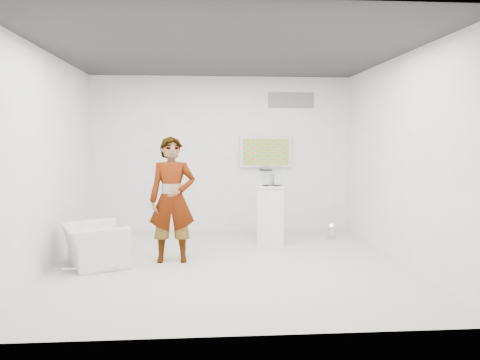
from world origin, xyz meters
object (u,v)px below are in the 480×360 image
(floor_uplight, at_px, (331,232))
(armchair, at_px, (95,245))
(person, at_px, (172,200))
(pedestal, at_px, (272,215))
(tv, at_px, (266,152))

(floor_uplight, bearing_deg, armchair, -158.92)
(person, relative_size, floor_uplight, 6.80)
(person, xyz_separation_m, pedestal, (1.61, 1.02, -0.41))
(pedestal, xyz_separation_m, floor_uplight, (1.12, 0.28, -0.37))
(person, bearing_deg, floor_uplight, 24.69)
(person, xyz_separation_m, armchair, (-1.08, -0.17, -0.62))
(armchair, bearing_deg, tv, -73.49)
(armchair, xyz_separation_m, pedestal, (2.69, 1.19, 0.21))
(tv, height_order, person, tv)
(tv, relative_size, pedestal, 0.99)
(floor_uplight, bearing_deg, person, -154.53)
(tv, xyz_separation_m, floor_uplight, (1.07, -0.95, -1.42))
(pedestal, distance_m, floor_uplight, 1.21)
(tv, distance_m, pedestal, 1.62)
(tv, distance_m, armchair, 3.87)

